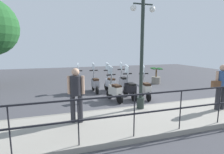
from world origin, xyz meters
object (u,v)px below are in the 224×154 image
pedestrian_with_bag (221,84)px  pedestrian_distant (76,91)px  scooter_far_0 (123,82)px  scooter_far_3 (78,84)px  scooter_near_0 (145,88)px  scooter_far_2 (95,83)px  lamp_post_near (142,60)px  scooter_near_1 (130,89)px  scooter_far_1 (110,83)px  scooter_near_2 (114,90)px  potted_palm (156,77)px

pedestrian_with_bag → pedestrian_distant: size_ratio=1.00×
scooter_far_0 → scooter_far_3: bearing=88.8°
pedestrian_distant → pedestrian_with_bag: bearing=102.5°
scooter_near_0 → scooter_far_2: (1.87, 1.94, 0.00)m
scooter_near_0 → lamp_post_near: bearing=153.3°
scooter_far_3 → scooter_far_0: bearing=-83.4°
lamp_post_near → pedestrian_distant: size_ratio=2.48×
scooter_far_0 → scooter_near_0: bearing=-167.2°
lamp_post_near → scooter_near_1: lamp_post_near is taller
pedestrian_distant → scooter_far_1: pedestrian_distant is taller
scooter_far_1 → scooter_far_2: size_ratio=1.00×
scooter_near_2 → pedestrian_distant: bearing=123.9°
scooter_near_0 → scooter_far_2: 2.69m
scooter_near_0 → scooter_far_1: 2.07m
potted_palm → scooter_far_3: 5.25m
lamp_post_near → potted_palm: lamp_post_near is taller
scooter_far_1 → scooter_far_3: bearing=71.4°
scooter_near_1 → scooter_far_0: same height
potted_palm → scooter_far_2: size_ratio=0.69×
lamp_post_near → scooter_far_3: size_ratio=2.56×
pedestrian_distant → lamp_post_near: bearing=120.2°
scooter_far_2 → scooter_far_3: size_ratio=1.00×
scooter_near_0 → scooter_far_0: 1.88m
pedestrian_with_bag → potted_palm: (5.36, -0.75, -0.63)m
pedestrian_with_bag → scooter_far_2: 5.60m
pedestrian_with_bag → scooter_far_3: pedestrian_with_bag is taller
scooter_near_1 → scooter_far_1: (1.53, 0.47, 0.00)m
scooter_far_0 → scooter_far_2: bearing=90.1°
scooter_far_1 → scooter_far_3: (0.22, 1.64, 0.00)m
scooter_near_0 → scooter_far_1: (1.71, 1.16, 0.00)m
pedestrian_distant → scooter_far_3: bearing=-170.0°
scooter_near_1 → scooter_far_0: (1.66, -0.30, 0.00)m
pedestrian_with_bag → scooter_near_0: bearing=42.5°
lamp_post_near → scooter_far_2: 3.75m
pedestrian_with_bag → scooter_far_0: size_ratio=1.03×
lamp_post_near → scooter_far_0: 3.66m
potted_palm → scooter_far_1: (-1.21, 3.52, 0.04)m
scooter_near_0 → scooter_far_2: size_ratio=1.00×
scooter_far_1 → scooter_far_2: (0.15, 0.78, 0.00)m
scooter_near_1 → scooter_near_2: bearing=92.7°
scooter_far_3 → scooter_near_2: bearing=-135.2°
lamp_post_near → scooter_far_3: lamp_post_near is taller
potted_palm → scooter_far_1: 3.72m
pedestrian_distant → scooter_far_0: pedestrian_distant is taller
pedestrian_with_bag → scooter_far_0: 4.75m
potted_palm → lamp_post_near: bearing=142.8°
scooter_near_1 → scooter_near_2: (-0.09, 0.77, 0.00)m
potted_palm → scooter_near_0: size_ratio=0.69×
potted_palm → scooter_far_2: scooter_far_2 is taller
pedestrian_distant → scooter_far_1: (3.72, -2.15, -0.60)m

